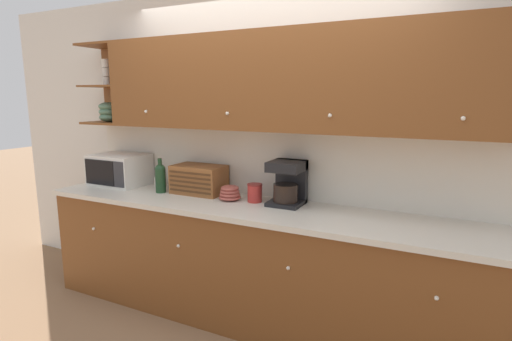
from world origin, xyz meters
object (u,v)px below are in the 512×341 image
wine_bottle (160,177)px  coffee_maker (288,182)px  mug (160,182)px  bowl_stack_on_counter (230,193)px  bread_box (199,179)px  storage_canister (255,193)px  microwave (120,170)px

wine_bottle → coffee_maker: coffee_maker is taller
mug → bowl_stack_on_counter: bowl_stack_on_counter is taller
mug → wine_bottle: (0.15, -0.16, 0.09)m
bowl_stack_on_counter → coffee_maker: bearing=12.0°
bread_box → coffee_maker: coffee_maker is taller
coffee_maker → storage_canister: bearing=-167.5°
microwave → coffee_maker: 1.66m
wine_bottle → coffee_maker: 1.12m
microwave → coffee_maker: size_ratio=1.46×
microwave → bread_box: (0.85, 0.04, -0.02)m
wine_bottle → bowl_stack_on_counter: wine_bottle is taller
microwave → wine_bottle: 0.55m
mug → bread_box: bearing=-5.3°
bowl_stack_on_counter → storage_canister: 0.21m
bread_box → storage_canister: 0.55m
bowl_stack_on_counter → mug: bearing=171.1°
bread_box → bowl_stack_on_counter: bread_box is taller
wine_bottle → storage_canister: (0.86, 0.08, -0.06)m
mug → storage_canister: bearing=-4.9°
microwave → mug: bearing=12.5°
mug → bread_box: (0.46, -0.04, 0.08)m
mug → wine_bottle: bearing=-47.6°
bowl_stack_on_counter → coffee_maker: 0.48m
bread_box → bowl_stack_on_counter: 0.36m
microwave → bowl_stack_on_counter: 1.21m
wine_bottle → bread_box: size_ratio=0.68×
mug → coffee_maker: coffee_maker is taller
mug → storage_canister: 1.01m
storage_canister → coffee_maker: (0.25, 0.06, 0.10)m
bread_box → wine_bottle: bearing=-158.7°
microwave → bread_box: microwave is taller
microwave → mug: (0.39, 0.09, -0.10)m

